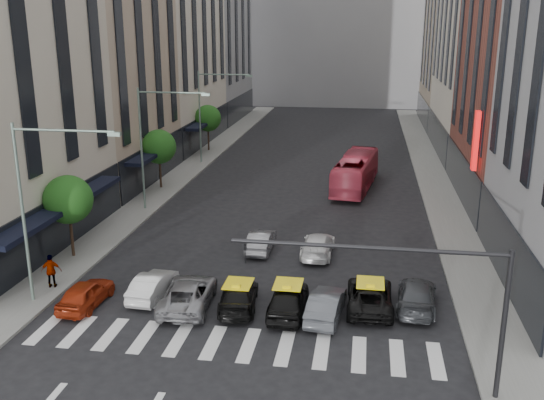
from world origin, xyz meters
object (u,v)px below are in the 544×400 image
at_px(streetlamp_near, 39,191).
at_px(streetlamp_mid, 153,133).
at_px(taxi_left, 238,296).
at_px(streetlamp_far, 209,105).
at_px(car_white_front, 153,285).
at_px(taxi_center, 288,299).
at_px(pedestrian_far, 51,271).
at_px(car_red, 86,294).
at_px(bus, 356,172).

distance_m(streetlamp_near, streetlamp_mid, 16.00).
xyz_separation_m(streetlamp_mid, taxi_left, (9.44, -14.97, -5.27)).
relative_size(streetlamp_mid, streetlamp_far, 1.00).
distance_m(streetlamp_mid, taxi_left, 18.47).
relative_size(streetlamp_mid, car_white_front, 2.28).
height_order(streetlamp_far, taxi_center, streetlamp_far).
height_order(streetlamp_mid, pedestrian_far, streetlamp_mid).
height_order(car_red, car_white_front, car_red).
xyz_separation_m(streetlamp_far, taxi_center, (11.94, -31.17, -5.15)).
relative_size(car_white_front, taxi_center, 0.89).
relative_size(streetlamp_mid, bus, 0.85).
height_order(streetlamp_near, bus, streetlamp_near).
height_order(car_red, pedestrian_far, pedestrian_far).
height_order(car_red, taxi_center, taxi_center).
bearing_deg(streetlamp_near, taxi_left, 6.22).
distance_m(streetlamp_mid, pedestrian_far, 15.22).
bearing_deg(car_red, streetlamp_near, 3.39).
height_order(car_white_front, pedestrian_far, pedestrian_far).
relative_size(streetlamp_near, pedestrian_far, 4.97).
bearing_deg(streetlamp_far, streetlamp_mid, -90.00).
height_order(streetlamp_far, pedestrian_far, streetlamp_far).
relative_size(streetlamp_mid, taxi_center, 2.04).
height_order(streetlamp_mid, car_white_front, streetlamp_mid).
distance_m(streetlamp_far, car_white_front, 31.26).
bearing_deg(streetlamp_far, car_white_front, -80.96).
height_order(streetlamp_far, car_white_front, streetlamp_far).
bearing_deg(pedestrian_far, bus, -138.80).
xyz_separation_m(streetlamp_far, car_white_front, (4.84, -30.44, -5.25)).
distance_m(car_white_front, taxi_left, 4.63).
relative_size(taxi_left, pedestrian_far, 2.43).
bearing_deg(bus, streetlamp_near, 67.06).
distance_m(streetlamp_near, streetlamp_far, 32.00).
xyz_separation_m(car_red, taxi_center, (10.05, 0.80, 0.09)).
bearing_deg(taxi_center, streetlamp_far, -69.24).
distance_m(streetlamp_far, bus, 16.95).
xyz_separation_m(streetlamp_near, taxi_left, (9.44, 1.03, -5.27)).
distance_m(streetlamp_far, taxi_left, 32.80).
bearing_deg(car_red, taxi_center, -173.12).
bearing_deg(streetlamp_near, car_white_front, 17.90).
bearing_deg(taxi_left, streetlamp_mid, -64.42).
distance_m(streetlamp_near, pedestrian_far, 5.15).
xyz_separation_m(taxi_center, bus, (2.66, 23.78, 0.72)).
height_order(streetlamp_far, taxi_left, streetlamp_far).
bearing_deg(taxi_left, streetlamp_near, -0.45).
height_order(taxi_center, pedestrian_far, pedestrian_far).
height_order(streetlamp_near, pedestrian_far, streetlamp_near).
bearing_deg(streetlamp_far, pedestrian_far, -91.38).
relative_size(taxi_center, pedestrian_far, 2.44).
distance_m(car_white_front, pedestrian_far, 5.59).
distance_m(streetlamp_far, car_red, 32.45).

